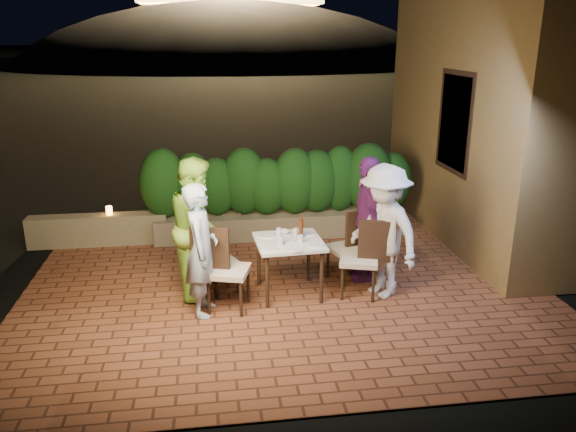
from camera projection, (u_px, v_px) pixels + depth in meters
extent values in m
plane|color=black|center=(288.00, 296.00, 7.43)|extent=(400.00, 400.00, 0.00)
cube|color=brown|center=(283.00, 284.00, 7.92)|extent=(7.00, 6.00, 0.15)
cube|color=olive|center=(492.00, 86.00, 9.01)|extent=(1.60, 5.00, 5.00)
cube|color=black|center=(456.00, 122.00, 8.59)|extent=(0.08, 1.00, 1.40)
cube|color=black|center=(456.00, 122.00, 8.59)|extent=(0.06, 1.15, 1.55)
cube|color=#786C4C|center=(281.00, 224.00, 9.55)|extent=(4.20, 0.55, 0.40)
cube|color=#786C4C|center=(98.00, 230.00, 9.14)|extent=(2.20, 0.30, 0.50)
ellipsoid|color=black|center=(233.00, 100.00, 65.45)|extent=(52.00, 40.00, 22.00)
cylinder|color=white|center=(269.00, 248.00, 6.96)|extent=(0.25, 0.25, 0.01)
cylinder|color=white|center=(266.00, 235.00, 7.40)|extent=(0.24, 0.24, 0.01)
cylinder|color=white|center=(316.00, 245.00, 7.06)|extent=(0.20, 0.20, 0.01)
cylinder|color=white|center=(309.00, 233.00, 7.47)|extent=(0.19, 0.19, 0.01)
cylinder|color=white|center=(288.00, 239.00, 7.26)|extent=(0.24, 0.24, 0.01)
cylinder|color=white|center=(296.00, 249.00, 6.93)|extent=(0.21, 0.21, 0.01)
cylinder|color=silver|center=(280.00, 241.00, 7.06)|extent=(0.07, 0.07, 0.12)
cylinder|color=silver|center=(279.00, 232.00, 7.38)|extent=(0.06, 0.06, 0.11)
cylinder|color=silver|center=(301.00, 239.00, 7.14)|extent=(0.06, 0.06, 0.10)
cylinder|color=silver|center=(296.00, 232.00, 7.40)|extent=(0.06, 0.06, 0.10)
imported|color=white|center=(283.00, 232.00, 7.48)|extent=(0.20, 0.20, 0.04)
imported|color=#9DB3CA|center=(202.00, 250.00, 6.71)|extent=(0.47, 0.65, 1.65)
imported|color=#9BD743|center=(198.00, 227.00, 7.23)|extent=(0.73, 0.92, 1.83)
imported|color=silver|center=(384.00, 232.00, 7.18)|extent=(1.08, 1.31, 1.76)
imported|color=#672369|center=(368.00, 219.00, 7.69)|extent=(0.55, 1.07, 1.75)
cylinder|color=orange|center=(109.00, 211.00, 9.07)|extent=(0.10, 0.10, 0.14)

